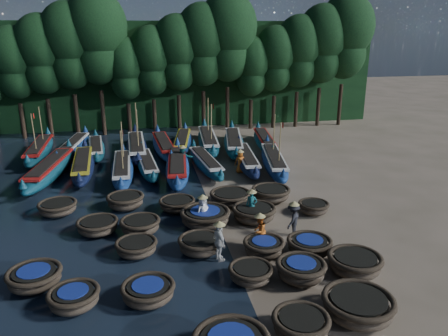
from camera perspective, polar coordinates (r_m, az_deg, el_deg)
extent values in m
plane|color=gray|center=(22.82, -1.14, -6.49)|extent=(120.00, 120.00, 0.00)
cube|color=black|center=(44.34, -6.57, 12.08)|extent=(40.00, 3.00, 10.00)
ellipsoid|color=#4D4030|center=(14.99, 9.98, -19.77)|extent=(1.95, 1.95, 0.67)
torus|color=#382D21|center=(14.80, 10.05, -18.81)|extent=(1.90, 1.90, 0.20)
cylinder|color=black|center=(14.78, 10.06, -18.68)|extent=(1.42, 1.42, 0.06)
ellipsoid|color=#4D4030|center=(16.16, 17.07, -17.12)|extent=(2.73, 2.73, 0.72)
torus|color=#382D21|center=(15.97, 17.19, -16.12)|extent=(2.49, 2.49, 0.22)
cylinder|color=black|center=(15.95, 17.20, -15.98)|extent=(1.90, 1.90, 0.07)
ellipsoid|color=#4D4030|center=(16.83, -18.98, -16.00)|extent=(2.16, 2.16, 0.63)
torus|color=#382D21|center=(16.67, -19.08, -15.15)|extent=(1.84, 1.84, 0.19)
cylinder|color=black|center=(16.65, -19.10, -15.04)|extent=(1.39, 1.39, 0.06)
cylinder|color=navy|center=(16.63, -19.11, -14.93)|extent=(1.07, 1.07, 0.04)
ellipsoid|color=#4D4030|center=(16.55, -9.85, -15.85)|extent=(2.26, 2.26, 0.61)
torus|color=#382D21|center=(16.39, -9.91, -15.01)|extent=(1.98, 1.98, 0.19)
cylinder|color=black|center=(16.37, -9.92, -14.90)|extent=(1.50, 1.50, 0.06)
cylinder|color=navy|center=(16.35, -9.92, -14.79)|extent=(1.15, 1.15, 0.04)
ellipsoid|color=#4D4030|center=(17.42, 3.51, -13.75)|extent=(2.06, 2.06, 0.59)
torus|color=#382D21|center=(17.28, 3.53, -12.98)|extent=(1.77, 1.77, 0.18)
cylinder|color=black|center=(17.26, 3.53, -12.88)|extent=(1.34, 1.34, 0.05)
ellipsoid|color=#4D4030|center=(17.68, 10.00, -13.25)|extent=(2.30, 2.30, 0.72)
torus|color=#382D21|center=(17.51, 10.06, -12.31)|extent=(2.00, 2.00, 0.22)
cylinder|color=black|center=(17.49, 10.07, -12.19)|extent=(1.49, 1.49, 0.07)
cylinder|color=navy|center=(17.47, 10.07, -12.06)|extent=(1.15, 1.15, 0.04)
ellipsoid|color=#4D4030|center=(18.61, 16.69, -12.09)|extent=(2.54, 2.54, 0.72)
torus|color=#382D21|center=(18.44, 16.78, -11.18)|extent=(2.21, 2.21, 0.22)
cylinder|color=black|center=(18.42, 16.80, -11.06)|extent=(1.67, 1.67, 0.07)
ellipsoid|color=#4D4030|center=(18.51, -23.47, -13.21)|extent=(2.49, 2.49, 0.65)
torus|color=#382D21|center=(18.36, -23.59, -12.39)|extent=(2.08, 2.08, 0.20)
cylinder|color=black|center=(18.34, -23.60, -12.28)|extent=(1.58, 1.58, 0.06)
cylinder|color=navy|center=(18.32, -23.62, -12.18)|extent=(1.21, 1.21, 0.04)
ellipsoid|color=#4D4030|center=(19.57, -11.36, -10.29)|extent=(2.04, 2.04, 0.59)
torus|color=#382D21|center=(19.44, -11.41, -9.57)|extent=(1.84, 1.84, 0.18)
cylinder|color=black|center=(19.43, -11.42, -9.47)|extent=(1.40, 1.40, 0.05)
ellipsoid|color=#4D4030|center=(19.35, -3.13, -10.16)|extent=(2.09, 2.09, 0.66)
torus|color=#382D21|center=(19.21, -3.15, -9.35)|extent=(1.97, 1.97, 0.20)
cylinder|color=black|center=(19.19, -3.15, -9.24)|extent=(1.48, 1.48, 0.06)
ellipsoid|color=#4D4030|center=(19.22, 5.23, -10.45)|extent=(1.97, 1.97, 0.64)
torus|color=#382D21|center=(19.08, 5.26, -9.66)|extent=(1.83, 1.83, 0.19)
cylinder|color=black|center=(19.07, 5.26, -9.56)|extent=(1.37, 1.37, 0.06)
cylinder|color=navy|center=(19.05, 5.26, -9.45)|extent=(1.05, 1.05, 0.04)
ellipsoid|color=#4D4030|center=(19.60, 11.08, -10.13)|extent=(2.09, 2.09, 0.64)
torus|color=#382D21|center=(19.46, 11.13, -9.34)|extent=(1.99, 1.99, 0.20)
cylinder|color=black|center=(19.45, 11.14, -9.24)|extent=(1.51, 1.51, 0.06)
cylinder|color=navy|center=(19.43, 11.14, -9.14)|extent=(1.16, 1.16, 0.04)
ellipsoid|color=#4D4030|center=(21.90, -16.17, -7.46)|extent=(2.04, 2.04, 0.61)
torus|color=#382D21|center=(21.79, -16.23, -6.78)|extent=(2.00, 2.00, 0.19)
cylinder|color=black|center=(21.77, -16.24, -6.69)|extent=(1.52, 1.52, 0.06)
ellipsoid|color=#4D4030|center=(21.38, -10.87, -7.59)|extent=(2.24, 2.24, 0.68)
torus|color=#382D21|center=(21.25, -10.92, -6.82)|extent=(1.94, 1.94, 0.21)
cylinder|color=black|center=(21.23, -10.93, -6.72)|extent=(1.46, 1.46, 0.06)
ellipsoid|color=#4D4030|center=(21.82, -2.46, -6.63)|extent=(3.02, 3.02, 0.74)
torus|color=#382D21|center=(21.68, -2.47, -5.79)|extent=(2.52, 2.52, 0.22)
cylinder|color=black|center=(21.66, -2.47, -5.68)|extent=(1.93, 1.93, 0.07)
cylinder|color=navy|center=(21.64, -2.47, -5.57)|extent=(1.48, 1.48, 0.04)
ellipsoid|color=#4D4030|center=(22.34, 3.92, -6.10)|extent=(2.10, 2.10, 0.70)
torus|color=#382D21|center=(22.21, 3.94, -5.32)|extent=(2.26, 2.26, 0.21)
cylinder|color=black|center=(22.19, 3.94, -5.22)|extent=(1.72, 1.72, 0.06)
ellipsoid|color=#4D4030|center=(23.67, 11.60, -5.20)|extent=(1.81, 1.81, 0.57)
torus|color=#382D21|center=(23.57, 11.64, -4.61)|extent=(1.66, 1.66, 0.17)
cylinder|color=black|center=(23.55, 11.64, -4.53)|extent=(1.25, 1.25, 0.05)
ellipsoid|color=#4D4030|center=(24.68, -20.89, -5.01)|extent=(2.45, 2.45, 0.63)
torus|color=#382D21|center=(24.57, -20.96, -4.38)|extent=(2.03, 2.03, 0.19)
cylinder|color=black|center=(24.55, -20.97, -4.30)|extent=(1.54, 1.54, 0.06)
ellipsoid|color=#4D4030|center=(24.36, -12.73, -4.42)|extent=(2.13, 2.13, 0.71)
torus|color=#382D21|center=(24.24, -12.79, -3.69)|extent=(2.05, 2.05, 0.21)
cylinder|color=black|center=(24.23, -12.79, -3.60)|extent=(1.54, 1.54, 0.06)
ellipsoid|color=#4D4030|center=(23.70, -6.14, -4.87)|extent=(1.96, 1.96, 0.58)
torus|color=#382D21|center=(23.60, -6.16, -4.25)|extent=(1.96, 1.96, 0.18)
cylinder|color=black|center=(23.58, -6.16, -4.17)|extent=(1.50, 1.50, 0.05)
ellipsoid|color=#4D4030|center=(24.31, 0.83, -4.05)|extent=(2.71, 2.71, 0.67)
torus|color=#382D21|center=(24.19, 0.83, -3.36)|extent=(2.31, 2.31, 0.20)
cylinder|color=black|center=(24.17, 0.83, -3.27)|extent=(1.77, 1.77, 0.06)
ellipsoid|color=#4D4030|center=(24.97, 6.12, -3.52)|extent=(2.61, 2.61, 0.69)
torus|color=#382D21|center=(24.85, 6.15, -2.83)|extent=(2.22, 2.22, 0.21)
cylinder|color=black|center=(24.84, 6.15, -2.74)|extent=(1.69, 1.69, 0.06)
ellipsoid|color=#0F4658|center=(30.58, -21.77, -0.26)|extent=(2.90, 9.08, 1.12)
cone|color=#0F4658|center=(34.37, -19.66, 3.16)|extent=(0.49, 0.49, 0.67)
cone|color=#0F4658|center=(26.52, -24.86, -1.82)|extent=(0.49, 0.49, 0.56)
cube|color=#A71714|center=(30.45, -21.88, 0.58)|extent=(2.17, 7.02, 0.13)
cube|color=black|center=(30.43, -21.89, 0.74)|extent=(1.74, 6.10, 0.11)
ellipsoid|color=#0F1938|center=(30.90, -17.95, 0.26)|extent=(2.01, 8.35, 1.03)
cone|color=#0F1938|center=(34.60, -17.77, 3.28)|extent=(0.45, 0.45, 0.62)
cone|color=#0F1938|center=(26.88, -18.44, -1.01)|extent=(0.45, 0.45, 0.52)
cube|color=gold|center=(30.78, -18.03, 1.03)|extent=(1.49, 6.46, 0.12)
cube|color=black|center=(30.75, -18.04, 1.17)|extent=(1.16, 5.62, 0.10)
ellipsoid|color=navy|center=(29.44, -13.14, -0.23)|extent=(1.53, 7.95, 0.99)
cone|color=navy|center=(32.98, -13.13, 2.89)|extent=(0.44, 0.44, 0.60)
cone|color=navy|center=(25.58, -13.34, -1.60)|extent=(0.44, 0.44, 0.50)
cube|color=silver|center=(29.32, -13.19, 0.55)|extent=(1.12, 6.16, 0.12)
cube|color=black|center=(29.30, -13.20, 0.69)|extent=(0.84, 5.37, 0.10)
cylinder|color=#997F4C|center=(30.15, -13.13, 3.34)|extent=(0.07, 0.24, 2.78)
cylinder|color=#997F4C|center=(27.56, -13.20, 1.98)|extent=(0.07, 0.24, 2.78)
plane|color=red|center=(27.26, -13.07, 4.44)|extent=(0.00, 0.35, 0.35)
ellipsoid|color=#0F4658|center=(30.22, -9.99, 0.35)|extent=(1.90, 7.20, 0.89)
cone|color=#0F4658|center=(33.39, -10.72, 3.02)|extent=(0.39, 0.39, 0.53)
cone|color=#0F4658|center=(26.78, -9.21, -0.72)|extent=(0.39, 0.39, 0.44)
cube|color=silver|center=(30.12, -10.03, 1.03)|extent=(1.41, 5.58, 0.11)
cube|color=black|center=(30.10, -10.04, 1.16)|extent=(1.11, 4.85, 0.09)
ellipsoid|color=navy|center=(29.18, -6.10, 0.09)|extent=(2.36, 8.79, 1.09)
cone|color=navy|center=(33.05, -6.13, 3.49)|extent=(0.48, 0.48, 0.65)
cone|color=navy|center=(24.96, -6.15, -1.45)|extent=(0.48, 0.48, 0.54)
cube|color=#A71714|center=(29.04, -6.13, 0.94)|extent=(1.76, 6.81, 0.13)
cube|color=black|center=(29.02, -6.13, 1.11)|extent=(1.38, 5.92, 0.11)
ellipsoid|color=#0F4658|center=(30.14, -2.40, 0.61)|extent=(2.13, 7.59, 0.94)
cone|color=#0F4658|center=(33.38, -4.02, 3.39)|extent=(0.41, 0.41, 0.56)
cone|color=#0F4658|center=(26.62, -0.40, -0.47)|extent=(0.41, 0.41, 0.47)
cube|color=silver|center=(30.02, -2.41, 1.32)|extent=(1.59, 5.87, 0.11)
cube|color=black|center=(30.00, -2.41, 1.46)|extent=(1.26, 5.10, 0.09)
ellipsoid|color=#0F1938|center=(30.77, 2.92, 1.02)|extent=(2.10, 7.97, 0.98)
cone|color=#0F1938|center=(34.27, 1.95, 3.90)|extent=(0.43, 0.43, 0.59)
cone|color=#0F1938|center=(26.98, 4.19, -0.15)|extent=(0.43, 0.43, 0.49)
cube|color=silver|center=(30.66, 2.93, 1.75)|extent=(1.57, 6.17, 0.12)
cube|color=black|center=(30.63, 2.94, 1.90)|extent=(1.23, 5.37, 0.10)
ellipsoid|color=navy|center=(30.35, 6.54, 0.74)|extent=(2.90, 8.52, 1.05)
cone|color=navy|center=(34.07, 5.68, 3.87)|extent=(0.46, 0.46, 0.63)
cone|color=navy|center=(26.32, 7.76, -0.58)|extent=(0.46, 0.46, 0.52)
cube|color=silver|center=(30.23, 6.57, 1.54)|extent=(2.18, 6.59, 0.13)
cube|color=black|center=(30.20, 6.58, 1.69)|extent=(1.76, 5.72, 0.10)
cylinder|color=#997F4C|center=(31.13, 6.54, 4.38)|extent=(0.07, 0.25, 2.93)
cylinder|color=#997F4C|center=(28.41, 7.29, 3.03)|extent=(0.07, 0.25, 2.93)
plane|color=red|center=(28.14, 7.71, 5.55)|extent=(0.00, 0.37, 0.37)
ellipsoid|color=#0F4658|center=(35.85, -22.96, 2.09)|extent=(1.64, 8.40, 1.05)
cone|color=#0F4658|center=(39.60, -22.06, 4.62)|extent=(0.46, 0.46, 0.63)
cone|color=#0F4658|center=(31.83, -24.36, 1.22)|extent=(0.46, 0.46, 0.52)
cube|color=#A71714|center=(35.75, -23.05, 2.77)|extent=(1.21, 6.51, 0.13)
cube|color=black|center=(35.73, -23.06, 2.90)|extent=(0.91, 5.67, 0.10)
cylinder|color=#997F4C|center=(36.66, -22.78, 5.15)|extent=(0.07, 0.25, 2.93)
cylinder|color=#997F4C|center=(33.95, -23.58, 4.12)|extent=(0.07, 0.25, 2.93)
plane|color=red|center=(33.67, -23.59, 6.25)|extent=(0.00, 0.37, 0.37)
ellipsoid|color=navy|center=(35.90, -19.08, 2.51)|extent=(2.54, 8.08, 1.00)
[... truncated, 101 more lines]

